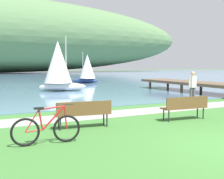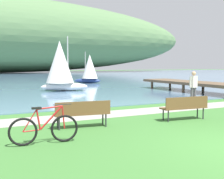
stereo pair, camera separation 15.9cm
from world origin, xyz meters
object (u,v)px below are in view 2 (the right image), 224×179
(park_bench_near_camera, at_px, (185,106))
(park_bench_further_along, at_px, (82,112))
(bicycle_leaning_near_bench, at_px, (44,129))
(person_at_shoreline, at_px, (193,86))
(sailboat_mid_bay, at_px, (60,65))
(sailboat_nearest_to_shore, at_px, (89,68))

(park_bench_near_camera, bearing_deg, park_bench_further_along, 173.11)
(bicycle_leaning_near_bench, bearing_deg, park_bench_near_camera, 9.19)
(person_at_shoreline, relative_size, sailboat_mid_bay, 0.41)
(sailboat_nearest_to_shore, distance_m, sailboat_mid_bay, 9.74)
(bicycle_leaning_near_bench, xyz_separation_m, sailboat_nearest_to_shore, (10.17, 22.11, 1.27))
(bicycle_leaning_near_bench, distance_m, person_at_shoreline, 9.41)
(person_at_shoreline, bearing_deg, park_bench_near_camera, -136.30)
(park_bench_further_along, height_order, bicycle_leaning_near_bench, bicycle_leaning_near_bench)
(park_bench_near_camera, bearing_deg, sailboat_mid_bay, 93.48)
(bicycle_leaning_near_bench, relative_size, sailboat_mid_bay, 0.42)
(bicycle_leaning_near_bench, height_order, person_at_shoreline, person_at_shoreline)
(park_bench_near_camera, relative_size, sailboat_nearest_to_shore, 0.53)
(bicycle_leaning_near_bench, bearing_deg, sailboat_nearest_to_shore, 65.31)
(park_bench_near_camera, height_order, park_bench_further_along, same)
(park_bench_further_along, distance_m, bicycle_leaning_near_bench, 2.04)
(person_at_shoreline, height_order, sailboat_nearest_to_shore, sailboat_nearest_to_shore)
(park_bench_near_camera, bearing_deg, bicycle_leaning_near_bench, -170.81)
(bicycle_leaning_near_bench, bearing_deg, person_at_shoreline, 24.55)
(park_bench_near_camera, height_order, person_at_shoreline, person_at_shoreline)
(park_bench_near_camera, xyz_separation_m, sailboat_nearest_to_shore, (4.80, 21.24, 1.15))
(park_bench_further_along, bearing_deg, park_bench_near_camera, -6.89)
(sailboat_nearest_to_shore, height_order, sailboat_mid_bay, sailboat_mid_bay)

